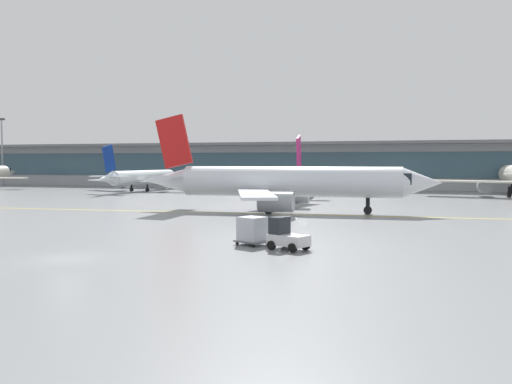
{
  "coord_description": "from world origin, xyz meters",
  "views": [
    {
      "loc": [
        20.39,
        -27.5,
        5.76
      ],
      "look_at": [
        5.79,
        19.08,
        3.0
      ],
      "focal_mm": 38.89,
      "sensor_mm": 36.0,
      "label": 1
    }
  ],
  "objects": [
    {
      "name": "cargo_dolly_lead",
      "position": [
        8.92,
        8.24,
        1.05
      ],
      "size": [
        2.56,
        2.3,
        1.94
      ],
      "rotation": [
        0.0,
        0.0,
        -0.41
      ],
      "color": "#595B60",
      "rests_on": "ground_plane"
    },
    {
      "name": "apron_light_mast_0",
      "position": [
        -76.68,
        80.34,
        8.62
      ],
      "size": [
        1.8,
        0.36,
        15.84
      ],
      "color": "gray",
      "rests_on": "ground_plane"
    },
    {
      "name": "gate_airplane_2",
      "position": [
        0.59,
        65.15,
        2.89
      ],
      "size": [
        26.99,
        29.16,
        9.65
      ],
      "rotation": [
        0.0,
        0.0,
        1.66
      ],
      "color": "silver",
      "rests_on": "ground_plane"
    },
    {
      "name": "taxiway_centreline_stripe",
      "position": [
        5.69,
        30.14,
        0.0
      ],
      "size": [
        109.71,
        8.73,
        0.01
      ],
      "primitive_type": "cube",
      "rotation": [
        0.0,
        0.0,
        0.08
      ],
      "color": "yellow",
      "rests_on": "ground_plane"
    },
    {
      "name": "terminal_concourse",
      "position": [
        0.0,
        88.12,
        4.92
      ],
      "size": [
        227.96,
        11.0,
        9.6
      ],
      "color": "#9EA3A8",
      "rests_on": "ground_plane"
    },
    {
      "name": "taxiing_regional_jet",
      "position": [
        5.26,
        32.11,
        3.34
      ],
      "size": [
        33.64,
        31.19,
        11.14
      ],
      "rotation": [
        0.0,
        0.0,
        0.08
      ],
      "color": "silver",
      "rests_on": "ground_plane"
    },
    {
      "name": "baggage_tug",
      "position": [
        11.57,
        7.08,
        0.89
      ],
      "size": [
        2.94,
        2.4,
        2.1
      ],
      "rotation": [
        0.0,
        0.0,
        -0.41
      ],
      "color": "silver",
      "rests_on": "ground_plane"
    },
    {
      "name": "gate_airplane_1",
      "position": [
        -31.33,
        65.97,
        2.58
      ],
      "size": [
        24.04,
        25.95,
        8.59
      ],
      "rotation": [
        0.0,
        0.0,
        1.49
      ],
      "color": "white",
      "rests_on": "ground_plane"
    },
    {
      "name": "ground_plane",
      "position": [
        0.0,
        0.0,
        0.0
      ],
      "size": [
        400.0,
        400.0,
        0.0
      ],
      "primitive_type": "plane",
      "color": "gray"
    }
  ]
}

